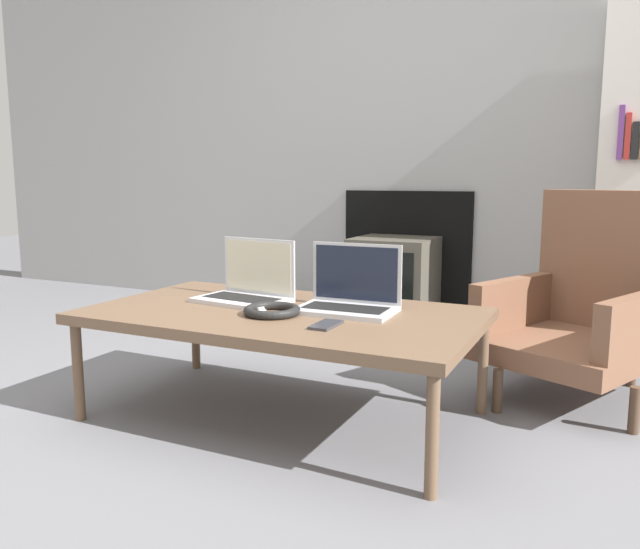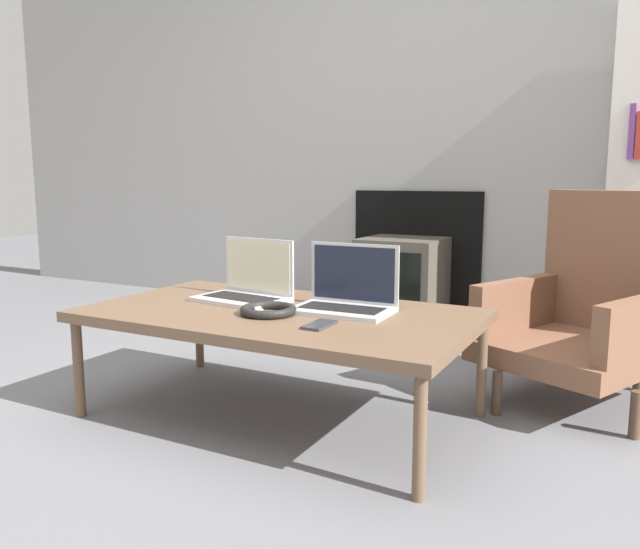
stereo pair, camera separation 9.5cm
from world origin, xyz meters
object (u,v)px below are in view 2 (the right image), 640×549
at_px(laptop_right, 346,296).
at_px(tv, 402,282).
at_px(laptop_left, 248,286).
at_px(headphones, 267,310).
at_px(armchair, 592,306).
at_px(phone, 319,325).

height_order(laptop_right, tv, laptop_right).
height_order(laptop_left, headphones, laptop_left).
xyz_separation_m(headphones, armchair, (0.94, 0.80, -0.04)).
xyz_separation_m(laptop_left, tv, (0.08, 1.42, -0.18)).
distance_m(laptop_right, armchair, 0.97).
bearing_deg(phone, armchair, 51.09).
bearing_deg(headphones, phone, -16.96).
height_order(headphones, armchair, armchair).
bearing_deg(armchair, laptop_right, -115.33).
relative_size(laptop_right, tv, 0.68).
height_order(phone, tv, tv).
height_order(laptop_right, armchair, armchair).
relative_size(laptop_right, headphones, 1.77).
bearing_deg(headphones, laptop_left, 138.48).
xyz_separation_m(laptop_left, laptop_right, (0.41, 0.00, 0.00)).
bearing_deg(laptop_right, phone, -85.89).
xyz_separation_m(headphones, phone, (0.24, -0.07, -0.01)).
bearing_deg(armchair, tv, 167.05).
bearing_deg(laptop_left, tv, 93.69).
distance_m(laptop_right, tv, 1.47).
distance_m(laptop_right, headphones, 0.28).
xyz_separation_m(laptop_right, armchair, (0.73, 0.63, -0.08)).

